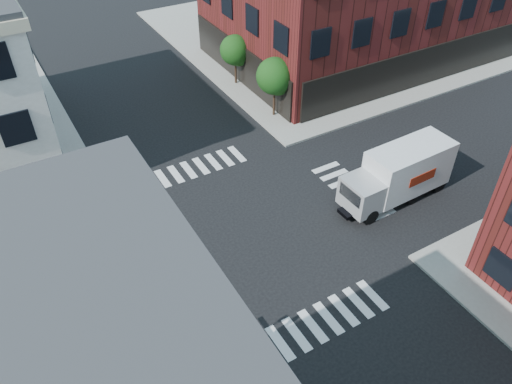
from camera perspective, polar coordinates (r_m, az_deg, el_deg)
name	(u,v)px	position (r m, az deg, el deg)	size (l,w,h in m)	color
ground	(254,229)	(28.27, -0.21, -4.30)	(120.00, 120.00, 0.00)	black
sidewalk_ne	(330,32)	(53.39, 8.43, 17.63)	(30.00, 30.00, 0.15)	gray
tree_near	(276,78)	(36.74, 2.25, 12.91)	(2.69, 2.69, 4.49)	black
tree_far	(236,52)	(41.57, -2.32, 15.74)	(2.43, 2.43, 4.07)	black
signal_pole	(190,340)	(20.30, -7.51, -16.38)	(1.29, 1.24, 4.60)	black
box_truck	(399,174)	(30.55, 16.07, 2.03)	(7.49, 2.45, 3.36)	silver
traffic_cone	(198,331)	(23.56, -6.63, -15.46)	(0.54, 0.54, 0.75)	orange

